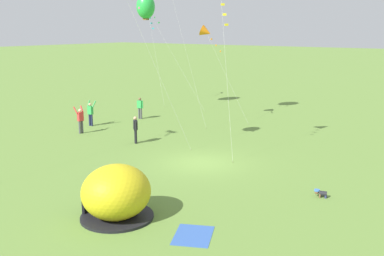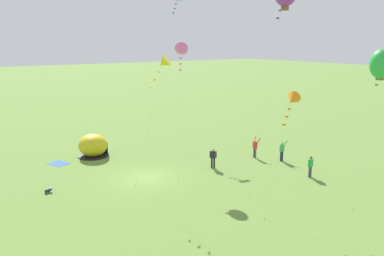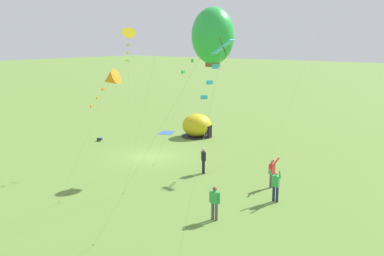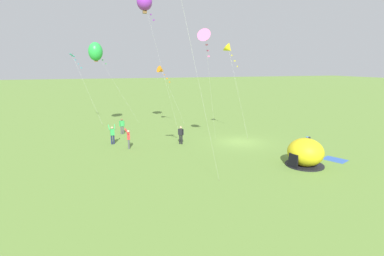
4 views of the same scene
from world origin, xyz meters
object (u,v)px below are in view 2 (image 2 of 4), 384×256
object	(u,v)px
kite_green	(381,64)
kite_yellow	(164,63)
popup_tent	(93,146)
kite_blue	(176,4)
kite_orange	(292,100)
kite_pink	(181,51)
person_flying_kite	(282,150)
person_strolling	(310,165)
person_far_back	(255,147)
toddler_crawling	(49,190)
person_center_field	(213,157)

from	to	relation	value
kite_green	kite_yellow	xyz separation A→B (m)	(-8.26, -12.59, 0.09)
popup_tent	kite_yellow	bearing A→B (deg)	9.87
kite_blue	kite_orange	world-z (taller)	kite_blue
kite_pink	kite_orange	bearing A→B (deg)	7.96
kite_blue	popup_tent	bearing A→B (deg)	-72.91
person_flying_kite	person_strolling	xyz separation A→B (m)	(4.09, -1.24, -0.03)
person_flying_kite	kite_blue	xyz separation A→B (m)	(-14.40, -1.93, 13.40)
person_far_back	kite_pink	size ratio (longest dim) A/B	0.18
person_far_back	kite_orange	distance (m)	11.19
kite_yellow	person_far_back	bearing A→B (deg)	97.92
kite_blue	kite_yellow	size ratio (longest dim) A/B	1.60
toddler_crawling	person_flying_kite	size ratio (longest dim) A/B	0.29
person_far_back	person_flying_kite	bearing A→B (deg)	31.63
person_center_field	kite_orange	xyz separation A→B (m)	(8.04, 0.03, 5.86)
person_flying_kite	kite_pink	bearing A→B (deg)	-120.56
person_strolling	kite_green	xyz separation A→B (m)	(3.52, 2.23, 7.94)
person_far_back	person_center_field	size ratio (longest dim) A/B	1.10
person_flying_kite	kite_yellow	xyz separation A→B (m)	(-0.65, -11.61, 7.99)
kite_green	kite_blue	bearing A→B (deg)	-172.45
person_center_field	kite_blue	bearing A→B (deg)	160.99
popup_tent	person_flying_kite	size ratio (longest dim) A/B	1.49
kite_green	kite_pink	size ratio (longest dim) A/B	0.96
kite_green	kite_blue	distance (m)	22.88
toddler_crawling	kite_yellow	xyz separation A→B (m)	(3.60, 7.44, 8.81)
kite_pink	kite_green	bearing A→B (deg)	35.51
toddler_crawling	popup_tent	bearing A→B (deg)	139.55
kite_blue	kite_orange	distance (m)	22.28
kite_pink	kite_orange	world-z (taller)	kite_pink
kite_orange	person_flying_kite	bearing A→B (deg)	134.62
person_flying_kite	kite_pink	world-z (taller)	kite_pink
kite_pink	person_far_back	bearing A→B (deg)	69.02
person_strolling	kite_yellow	size ratio (longest dim) A/B	0.18
person_center_field	kite_yellow	distance (m)	9.74
person_far_back	person_strolling	xyz separation A→B (m)	(6.17, 0.04, -0.03)
popup_tent	kite_green	size ratio (longest dim) A/B	0.28
person_strolling	kite_yellow	distance (m)	13.94
kite_green	person_strolling	bearing A→B (deg)	-147.70
person_far_back	kite_blue	distance (m)	18.22
popup_tent	toddler_crawling	distance (m)	8.75
popup_tent	kite_green	xyz separation A→B (m)	(18.50, 14.37, 7.91)
popup_tent	person_flying_kite	xyz separation A→B (m)	(10.88, 13.39, 0.00)
popup_tent	kite_green	world-z (taller)	kite_green
person_flying_kite	kite_pink	xyz separation A→B (m)	(-4.54, -7.69, 8.65)
person_flying_kite	person_strolling	world-z (taller)	person_flying_kite
popup_tent	toddler_crawling	xyz separation A→B (m)	(6.63, -5.66, -0.82)
kite_blue	kite_yellow	bearing A→B (deg)	-35.11
kite_green	person_far_back	bearing A→B (deg)	-166.85
kite_green	kite_yellow	world-z (taller)	kite_green
person_flying_kite	kite_orange	size ratio (longest dim) A/B	0.26
person_strolling	kite_orange	distance (m)	7.94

